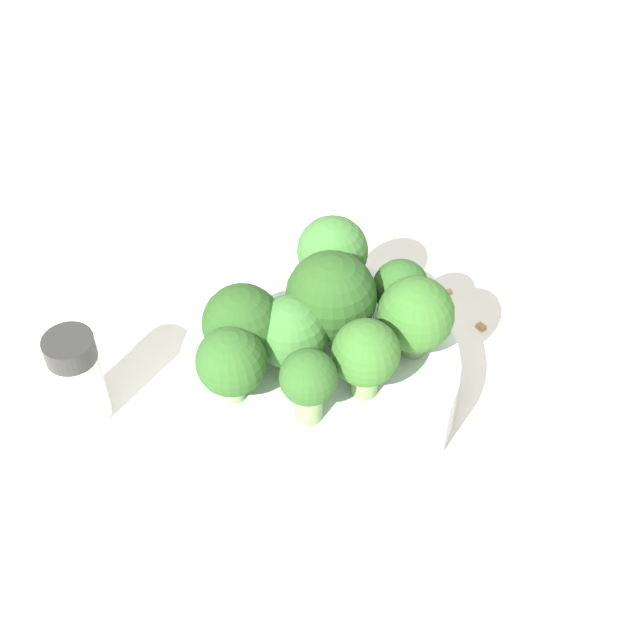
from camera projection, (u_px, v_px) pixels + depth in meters
name	position (u px, v px, depth m)	size (l,w,h in m)	color
ground_plane	(320.00, 401.00, 0.61)	(3.00, 3.00, 0.00)	silver
bowl	(320.00, 379.00, 0.60)	(0.18, 0.18, 0.05)	silver
broccoli_floret_0	(366.00, 355.00, 0.54)	(0.04, 0.04, 0.06)	#7A9E5B
broccoli_floret_1	(331.00, 297.00, 0.57)	(0.06, 0.06, 0.07)	#8EB770
broccoli_floret_2	(416.00, 316.00, 0.56)	(0.05, 0.05, 0.06)	#7A9E5B
broccoli_floret_3	(308.00, 381.00, 0.52)	(0.03, 0.03, 0.05)	#7A9E5B
broccoli_floret_4	(333.00, 252.00, 0.60)	(0.05, 0.05, 0.06)	#84AD66
broccoli_floret_5	(401.00, 289.00, 0.59)	(0.04, 0.04, 0.05)	#84AD66
broccoli_floret_6	(289.00, 328.00, 0.56)	(0.05, 0.05, 0.05)	#7A9E5B
broccoli_floret_7	(242.00, 325.00, 0.56)	(0.05, 0.05, 0.06)	#8EB770
broccoli_floret_8	(231.00, 363.00, 0.53)	(0.04, 0.04, 0.05)	#84AD66
pepper_shaker	(78.00, 378.00, 0.58)	(0.03, 0.03, 0.07)	silver
almond_crumb_0	(448.00, 291.00, 0.69)	(0.01, 0.00, 0.01)	#AD7F4C
almond_crumb_1	(481.00, 325.00, 0.66)	(0.01, 0.00, 0.01)	olive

